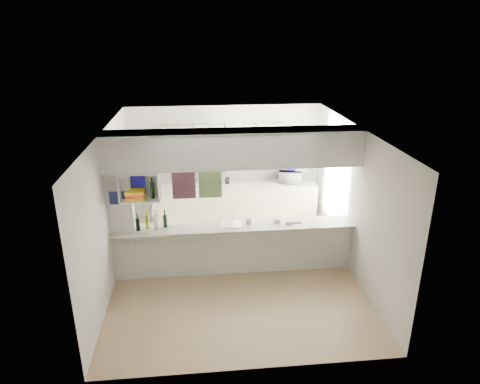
{
  "coord_description": "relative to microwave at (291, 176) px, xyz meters",
  "views": [
    {
      "loc": [
        -0.59,
        -6.71,
        4.12
      ],
      "look_at": [
        0.15,
        0.5,
        1.35
      ],
      "focal_mm": 32.0,
      "sensor_mm": 36.0,
      "label": 1
    }
  ],
  "objects": [
    {
      "name": "cubby_shelf",
      "position": [
        -3.0,
        -2.15,
        0.65
      ],
      "size": [
        0.65,
        0.35,
        0.5
      ],
      "color": "white",
      "rests_on": "bulkhead"
    },
    {
      "name": "microwave",
      "position": [
        0.0,
        0.0,
        0.0
      ],
      "size": [
        0.58,
        0.46,
        0.28
      ],
      "primitive_type": "imported",
      "rotation": [
        0.0,
        0.0,
        2.87
      ],
      "color": "white",
      "rests_on": "bench_top"
    },
    {
      "name": "kitchen_run",
      "position": [
        -1.27,
        0.05,
        -0.23
      ],
      "size": [
        3.6,
        0.63,
        2.24
      ],
      "color": "beige",
      "rests_on": "floor"
    },
    {
      "name": "wine_bottles",
      "position": [
        -2.85,
        -2.08,
        -0.01
      ],
      "size": [
        0.52,
        0.15,
        0.35
      ],
      "color": "black",
      "rests_on": "breakfast_bar"
    },
    {
      "name": "knife_block",
      "position": [
        -1.85,
        0.09,
        -0.04
      ],
      "size": [
        0.1,
        0.08,
        0.19
      ],
      "primitive_type": "cube",
      "rotation": [
        0.0,
        0.0,
        -0.07
      ],
      "color": "brown",
      "rests_on": "bench_top"
    },
    {
      "name": "servery_partition",
      "position": [
        -1.61,
        -2.09,
        0.6
      ],
      "size": [
        4.2,
        0.5,
        2.6
      ],
      "color": "silver",
      "rests_on": "floor"
    },
    {
      "name": "ceiling",
      "position": [
        -1.43,
        -2.09,
        1.54
      ],
      "size": [
        4.8,
        4.8,
        0.0
      ],
      "primitive_type": "plane",
      "color": "white",
      "rests_on": "wall_back"
    },
    {
      "name": "dish_rack",
      "position": [
        -1.49,
        -2.06,
        -0.06
      ],
      "size": [
        0.4,
        0.31,
        0.2
      ],
      "rotation": [
        0.0,
        0.0,
        -0.09
      ],
      "color": "silver",
      "rests_on": "breakfast_bar"
    },
    {
      "name": "plastic_tubs",
      "position": [
        -0.59,
        -2.07,
        -0.11
      ],
      "size": [
        0.49,
        0.21,
        0.07
      ],
      "color": "silver",
      "rests_on": "breakfast_bar"
    },
    {
      "name": "wall_right",
      "position": [
        0.67,
        -2.09,
        0.24
      ],
      "size": [
        0.0,
        4.8,
        4.8
      ],
      "primitive_type": "plane",
      "rotation": [
        1.57,
        0.0,
        -1.57
      ],
      "color": "silver",
      "rests_on": "floor"
    },
    {
      "name": "bowl",
      "position": [
        0.0,
        0.0,
        0.17
      ],
      "size": [
        0.25,
        0.25,
        0.06
      ],
      "primitive_type": "imported",
      "color": "#120D96",
      "rests_on": "microwave"
    },
    {
      "name": "utensil_jar",
      "position": [
        -1.4,
        0.06,
        -0.07
      ],
      "size": [
        0.1,
        0.1,
        0.14
      ],
      "primitive_type": "cylinder",
      "color": "black",
      "rests_on": "bench_top"
    },
    {
      "name": "wall_back",
      "position": [
        -1.43,
        0.31,
        0.24
      ],
      "size": [
        4.2,
        0.0,
        4.2
      ],
      "primitive_type": "plane",
      "rotation": [
        1.57,
        0.0,
        0.0
      ],
      "color": "silver",
      "rests_on": "floor"
    },
    {
      "name": "cup",
      "position": [
        -1.19,
        -2.13,
        -0.08
      ],
      "size": [
        0.14,
        0.14,
        0.1
      ],
      "primitive_type": "imported",
      "rotation": [
        0.0,
        0.0,
        0.22
      ],
      "color": "white",
      "rests_on": "dish_rack"
    },
    {
      "name": "wall_left",
      "position": [
        -3.53,
        -2.09,
        0.24
      ],
      "size": [
        0.0,
        4.8,
        4.8
      ],
      "primitive_type": "plane",
      "rotation": [
        1.57,
        0.0,
        1.57
      ],
      "color": "silver",
      "rests_on": "floor"
    },
    {
      "name": "floor",
      "position": [
        -1.43,
        -2.09,
        -1.06
      ],
      "size": [
        4.8,
        4.8,
        0.0
      ],
      "primitive_type": "plane",
      "color": "tan",
      "rests_on": "ground"
    }
  ]
}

